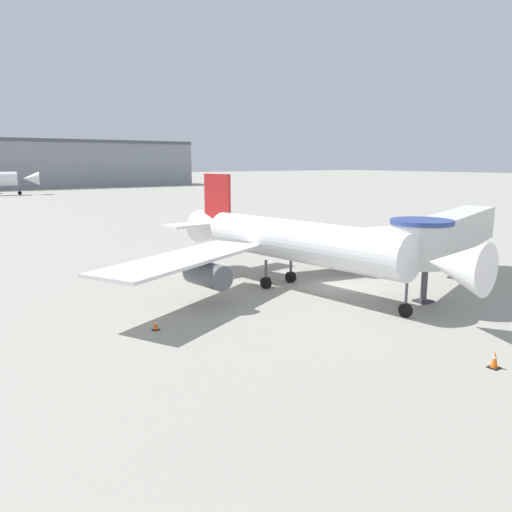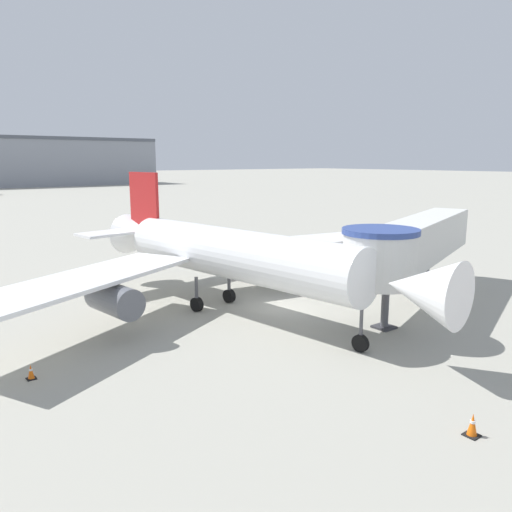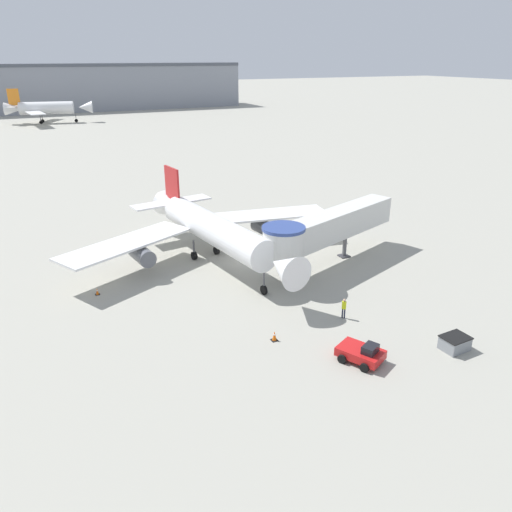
% 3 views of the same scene
% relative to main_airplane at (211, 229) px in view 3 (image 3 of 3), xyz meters
% --- Properties ---
extents(ground_plane, '(800.00, 800.00, 0.00)m').
position_rel_main_airplane_xyz_m(ground_plane, '(3.02, -1.21, -3.67)').
color(ground_plane, '#9E9B8E').
extents(main_airplane, '(31.79, 26.49, 8.63)m').
position_rel_main_airplane_xyz_m(main_airplane, '(0.00, 0.00, 0.00)').
color(main_airplane, white).
rests_on(main_airplane, ground_plane).
extents(jet_bridge, '(18.54, 9.09, 5.93)m').
position_rel_main_airplane_xyz_m(jet_bridge, '(9.83, -6.43, 0.58)').
color(jet_bridge, silver).
rests_on(jet_bridge, ground_plane).
extents(pushback_tug_red, '(3.24, 3.78, 1.57)m').
position_rel_main_airplane_xyz_m(pushback_tug_red, '(2.97, -22.53, -2.98)').
color(pushback_tug_red, red).
rests_on(pushback_tug_red, ground_plane).
extents(service_container_gray, '(2.14, 1.74, 1.10)m').
position_rel_main_airplane_xyz_m(service_container_gray, '(10.29, -24.29, -3.12)').
color(service_container_gray, gray).
rests_on(service_container_gray, ground_plane).
extents(traffic_cone_near_nose, '(0.51, 0.51, 0.83)m').
position_rel_main_airplane_xyz_m(traffic_cone_near_nose, '(-1.42, -17.28, -3.27)').
color(traffic_cone_near_nose, black).
rests_on(traffic_cone_near_nose, ground_plane).
extents(traffic_cone_port_wing, '(0.41, 0.41, 0.68)m').
position_rel_main_airplane_xyz_m(traffic_cone_port_wing, '(-12.58, -3.03, -3.35)').
color(traffic_cone_port_wing, black).
rests_on(traffic_cone_port_wing, ground_plane).
extents(ground_crew_marshaller, '(0.39, 0.38, 1.79)m').
position_rel_main_airplane_xyz_m(ground_crew_marshaller, '(5.53, -16.61, -2.64)').
color(ground_crew_marshaller, '#1E2338').
rests_on(ground_crew_marshaller, ground_plane).
extents(background_jet_orange_tail, '(27.16, 28.13, 10.94)m').
position_rel_main_airplane_xyz_m(background_jet_orange_tail, '(-6.58, 134.27, 1.12)').
color(background_jet_orange_tail, white).
rests_on(background_jet_orange_tail, ground_plane).
extents(terminal_building, '(140.67, 22.05, 17.86)m').
position_rel_main_airplane_xyz_m(terminal_building, '(4.36, 173.79, 5.27)').
color(terminal_building, gray).
rests_on(terminal_building, ground_plane).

